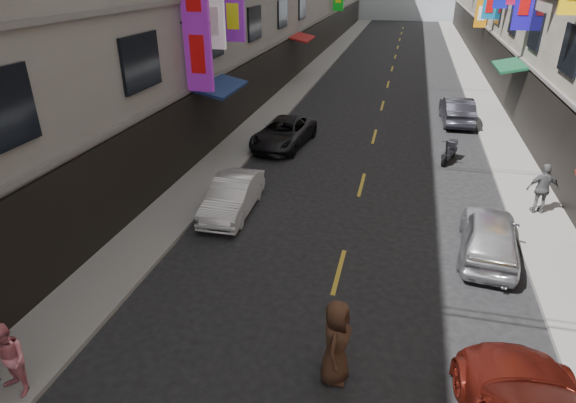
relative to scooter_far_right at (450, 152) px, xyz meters
The scene contains 12 objects.
sidewalk_left 17.39m from the scooter_far_right, 122.57° to the left, with size 2.00×90.00×0.12m, color slate.
sidewalk_right 14.89m from the scooter_far_right, 79.77° to the left, with size 2.00×90.00×0.12m, color slate.
street_awnings 5.45m from the scooter_far_right, 163.68° to the right, with size 13.99×35.20×0.41m.
lane_markings 12.13m from the scooter_far_right, 106.08° to the left, with size 0.12×80.20×0.01m.
scooter_far_right is the anchor object (origin of this frame).
car_left_mid 9.95m from the scooter_far_right, 137.71° to the right, with size 1.29×3.70×1.22m, color silver.
car_left_far 7.37m from the scooter_far_right, behind, with size 2.05×4.45×1.24m, color black.
car_right_mid 7.53m from the scooter_far_right, 85.10° to the right, with size 1.57×3.89×1.33m, color silver.
car_right_far 6.06m from the scooter_far_right, 83.91° to the left, with size 1.45×4.16×1.37m, color #292830.
pedestrian_lfar 17.44m from the scooter_far_right, 120.16° to the right, with size 0.78×0.53×1.60m, color pink.
pedestrian_rfar 5.22m from the scooter_far_right, 60.01° to the right, with size 1.01×0.57×1.72m, color #525254.
pedestrian_crossing 13.46m from the scooter_far_right, 102.45° to the right, with size 0.91×0.62×1.85m, color #44291B.
Camera 1 is at (1.26, 7.00, 7.50)m, focal length 30.00 mm.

